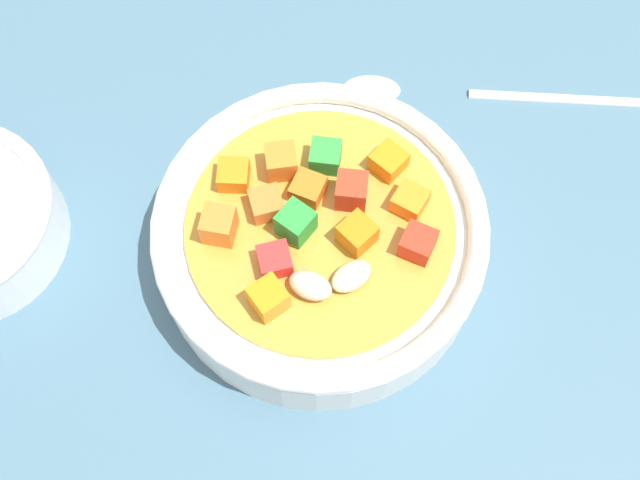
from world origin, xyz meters
TOP-DOWN VIEW (x-y plane):
  - ground_plane at (0.00, 0.00)cm, footprint 140.00×140.00cm
  - soup_bowl_main at (0.01, -0.01)cm, footprint 18.18×18.18cm
  - spoon at (-14.13, -1.94)cm, footprint 14.27×15.37cm

SIDE VIEW (x-z plane):
  - ground_plane at x=0.00cm, z-range -2.00..0.00cm
  - spoon at x=-14.13cm, z-range -0.02..0.72cm
  - soup_bowl_main at x=0.01cm, z-range -0.43..5.56cm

